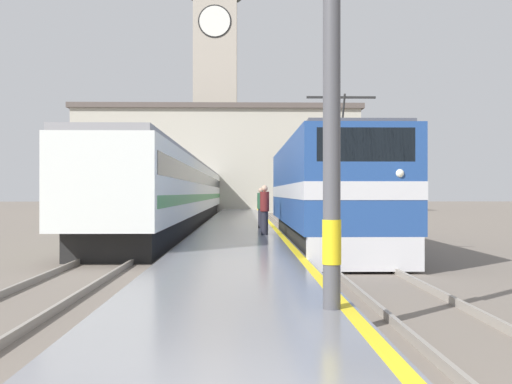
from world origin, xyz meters
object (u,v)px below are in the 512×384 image
at_px(person_on_platform, 265,209).
at_px(clock_tower, 216,76).
at_px(second_waiting_passenger, 261,207).
at_px(passenger_train, 186,192).
at_px(catenary_mast, 336,22).
at_px(locomotive_train, 325,193).

bearing_deg(person_on_platform, clock_tower, 94.79).
bearing_deg(second_waiting_passenger, passenger_train, 110.39).
height_order(catenary_mast, clock_tower, clock_tower).
distance_m(passenger_train, catenary_mast, 31.18).
xyz_separation_m(catenary_mast, second_waiting_passenger, (-0.45, 18.60, -2.92)).
distance_m(person_on_platform, second_waiting_passenger, 4.46).
height_order(catenary_mast, second_waiting_passenger, catenary_mast).
bearing_deg(person_on_platform, second_waiting_passenger, 89.97).
height_order(passenger_train, clock_tower, clock_tower).
relative_size(person_on_platform, clock_tower, 0.06).
bearing_deg(catenary_mast, passenger_train, 99.16).
xyz_separation_m(second_waiting_passenger, clock_tower, (-3.97, 42.82, 14.17)).
bearing_deg(second_waiting_passenger, clock_tower, 95.29).
relative_size(passenger_train, clock_tower, 1.62).
xyz_separation_m(passenger_train, clock_tower, (0.53, 30.72, 13.48)).
height_order(passenger_train, person_on_platform, passenger_train).
relative_size(locomotive_train, person_on_platform, 7.77).
distance_m(catenary_mast, clock_tower, 62.60).
xyz_separation_m(catenary_mast, person_on_platform, (-0.46, 14.14, -2.89)).
height_order(person_on_platform, second_waiting_passenger, person_on_platform).
bearing_deg(clock_tower, second_waiting_passenger, -84.71).
bearing_deg(clock_tower, locomotive_train, -82.89).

